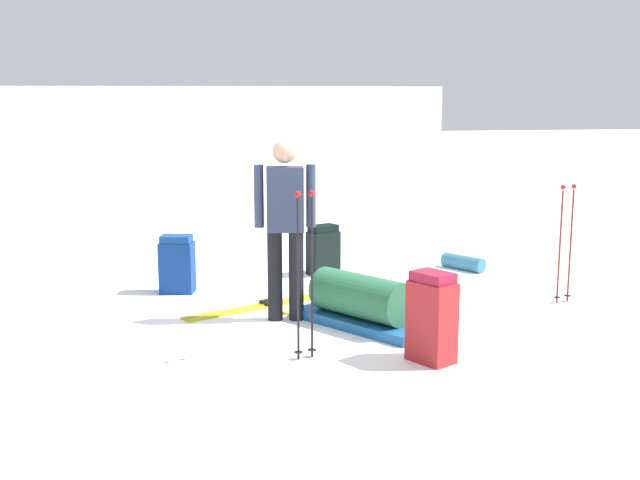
{
  "coord_description": "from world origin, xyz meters",
  "views": [
    {
      "loc": [
        -1.54,
        -7.29,
        2.07
      ],
      "look_at": [
        0.0,
        0.0,
        0.7
      ],
      "focal_mm": 43.5,
      "sensor_mm": 36.0,
      "label": 1
    }
  ],
  "objects_px": {
    "ski_pair_far": "(371,302)",
    "ski_poles_planted_near": "(305,267)",
    "backpack_bright": "(177,265)",
    "backpack_large_dark": "(323,250)",
    "skier_standing": "(285,220)",
    "gear_sled": "(361,303)",
    "sleeping_mat_rolled": "(463,263)",
    "backpack_small_spare": "(432,318)",
    "ski_pair_near": "(269,304)",
    "ski_poles_planted_far": "(566,237)"
  },
  "relations": [
    {
      "from": "ski_pair_near",
      "to": "gear_sled",
      "type": "relative_size",
      "value": 1.3
    },
    {
      "from": "ski_poles_planted_far",
      "to": "sleeping_mat_rolled",
      "type": "height_order",
      "value": "ski_poles_planted_far"
    },
    {
      "from": "skier_standing",
      "to": "sleeping_mat_rolled",
      "type": "height_order",
      "value": "skier_standing"
    },
    {
      "from": "ski_pair_far",
      "to": "ski_poles_planted_near",
      "type": "height_order",
      "value": "ski_poles_planted_near"
    },
    {
      "from": "gear_sled",
      "to": "backpack_small_spare",
      "type": "bearing_deg",
      "value": -73.73
    },
    {
      "from": "ski_pair_near",
      "to": "backpack_bright",
      "type": "distance_m",
      "value": 1.19
    },
    {
      "from": "skier_standing",
      "to": "backpack_small_spare",
      "type": "relative_size",
      "value": 2.33
    },
    {
      "from": "backpack_bright",
      "to": "ski_poles_planted_far",
      "type": "height_order",
      "value": "ski_poles_planted_far"
    },
    {
      "from": "backpack_bright",
      "to": "ski_poles_planted_near",
      "type": "relative_size",
      "value": 0.46
    },
    {
      "from": "gear_sled",
      "to": "skier_standing",
      "type": "bearing_deg",
      "value": 149.71
    },
    {
      "from": "backpack_small_spare",
      "to": "sleeping_mat_rolled",
      "type": "relative_size",
      "value": 1.33
    },
    {
      "from": "skier_standing",
      "to": "gear_sled",
      "type": "bearing_deg",
      "value": -30.29
    },
    {
      "from": "ski_pair_near",
      "to": "backpack_bright",
      "type": "height_order",
      "value": "backpack_bright"
    },
    {
      "from": "backpack_bright",
      "to": "sleeping_mat_rolled",
      "type": "xyz_separation_m",
      "value": [
        3.45,
        0.41,
        -0.22
      ]
    },
    {
      "from": "ski_pair_far",
      "to": "backpack_bright",
      "type": "distance_m",
      "value": 2.13
    },
    {
      "from": "ski_poles_planted_far",
      "to": "sleeping_mat_rolled",
      "type": "relative_size",
      "value": 2.21
    },
    {
      "from": "ski_poles_planted_far",
      "to": "ski_poles_planted_near",
      "type": "bearing_deg",
      "value": -158.21
    },
    {
      "from": "ski_pair_near",
      "to": "backpack_large_dark",
      "type": "relative_size",
      "value": 3.04
    },
    {
      "from": "skier_standing",
      "to": "sleeping_mat_rolled",
      "type": "xyz_separation_m",
      "value": [
        2.48,
        1.69,
        -0.86
      ]
    },
    {
      "from": "sleeping_mat_rolled",
      "to": "ski_pair_far",
      "type": "bearing_deg",
      "value": -140.01
    },
    {
      "from": "ski_poles_planted_far",
      "to": "sleeping_mat_rolled",
      "type": "xyz_separation_m",
      "value": [
        -0.41,
        1.65,
        -0.59
      ]
    },
    {
      "from": "ski_pair_far",
      "to": "skier_standing",
      "type": "bearing_deg",
      "value": -156.86
    },
    {
      "from": "skier_standing",
      "to": "sleeping_mat_rolled",
      "type": "distance_m",
      "value": 3.12
    },
    {
      "from": "skier_standing",
      "to": "ski_pair_far",
      "type": "bearing_deg",
      "value": 23.14
    },
    {
      "from": "backpack_large_dark",
      "to": "ski_poles_planted_near",
      "type": "xyz_separation_m",
      "value": [
        -0.78,
        -2.94,
        0.46
      ]
    },
    {
      "from": "ski_poles_planted_far",
      "to": "skier_standing",
      "type": "bearing_deg",
      "value": -179.29
    },
    {
      "from": "skier_standing",
      "to": "ski_poles_planted_far",
      "type": "xyz_separation_m",
      "value": [
        2.89,
        0.04,
        -0.27
      ]
    },
    {
      "from": "ski_poles_planted_near",
      "to": "sleeping_mat_rolled",
      "type": "relative_size",
      "value": 2.47
    },
    {
      "from": "skier_standing",
      "to": "backpack_bright",
      "type": "relative_size",
      "value": 2.71
    },
    {
      "from": "backpack_large_dark",
      "to": "backpack_small_spare",
      "type": "xyz_separation_m",
      "value": [
        0.18,
        -3.22,
        0.07
      ]
    },
    {
      "from": "ski_poles_planted_far",
      "to": "gear_sled",
      "type": "xyz_separation_m",
      "value": [
        -2.25,
        -0.4,
        -0.46
      ]
    },
    {
      "from": "backpack_bright",
      "to": "backpack_small_spare",
      "type": "xyz_separation_m",
      "value": [
        1.91,
        -2.68,
        0.05
      ]
    },
    {
      "from": "backpack_small_spare",
      "to": "sleeping_mat_rolled",
      "type": "xyz_separation_m",
      "value": [
        1.54,
        3.1,
        -0.27
      ]
    },
    {
      "from": "backpack_large_dark",
      "to": "gear_sled",
      "type": "relative_size",
      "value": 0.43
    },
    {
      "from": "ski_poles_planted_near",
      "to": "gear_sled",
      "type": "height_order",
      "value": "ski_poles_planted_near"
    },
    {
      "from": "backpack_small_spare",
      "to": "ski_pair_near",
      "type": "bearing_deg",
      "value": 117.68
    },
    {
      "from": "backpack_small_spare",
      "to": "ski_poles_planted_far",
      "type": "relative_size",
      "value": 0.6
    },
    {
      "from": "ski_poles_planted_near",
      "to": "gear_sled",
      "type": "relative_size",
      "value": 0.98
    },
    {
      "from": "gear_sled",
      "to": "backpack_bright",
      "type": "bearing_deg",
      "value": 134.3
    },
    {
      "from": "backpack_bright",
      "to": "ski_poles_planted_near",
      "type": "xyz_separation_m",
      "value": [
        0.94,
        -2.4,
        0.45
      ]
    },
    {
      "from": "ski_pair_near",
      "to": "ski_poles_planted_near",
      "type": "xyz_separation_m",
      "value": [
        0.05,
        -1.66,
        0.74
      ]
    },
    {
      "from": "backpack_large_dark",
      "to": "gear_sled",
      "type": "height_order",
      "value": "backpack_large_dark"
    },
    {
      "from": "backpack_large_dark",
      "to": "backpack_bright",
      "type": "height_order",
      "value": "backpack_bright"
    },
    {
      "from": "backpack_small_spare",
      "to": "gear_sled",
      "type": "bearing_deg",
      "value": 106.27
    },
    {
      "from": "ski_pair_far",
      "to": "backpack_large_dark",
      "type": "distance_m",
      "value": 1.45
    },
    {
      "from": "ski_pair_far",
      "to": "backpack_large_dark",
      "type": "height_order",
      "value": "backpack_large_dark"
    },
    {
      "from": "backpack_large_dark",
      "to": "backpack_bright",
      "type": "bearing_deg",
      "value": -162.67
    },
    {
      "from": "ski_poles_planted_near",
      "to": "ski_poles_planted_far",
      "type": "height_order",
      "value": "ski_poles_planted_near"
    },
    {
      "from": "backpack_large_dark",
      "to": "skier_standing",
      "type": "bearing_deg",
      "value": -112.55
    },
    {
      "from": "backpack_bright",
      "to": "sleeping_mat_rolled",
      "type": "height_order",
      "value": "backpack_bright"
    }
  ]
}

